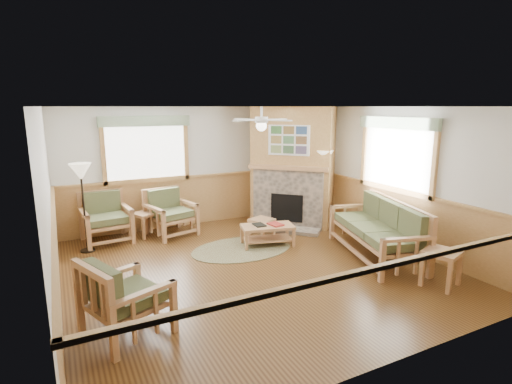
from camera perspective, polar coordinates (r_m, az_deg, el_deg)
name	(u,v)px	position (r m, az deg, el deg)	size (l,w,h in m)	color
floor	(254,268)	(6.96, -0.34, -10.75)	(6.00, 6.00, 0.01)	#513316
ceiling	(253,107)	(6.41, -0.37, 12.12)	(6.00, 6.00, 0.01)	white
wall_back	(195,166)	(9.30, -8.66, 3.63)	(6.00, 0.02, 2.70)	silver
wall_front	(389,246)	(4.19, 18.47, -7.35)	(6.00, 0.02, 2.70)	silver
wall_left	(49,212)	(5.90, -27.45, -2.51)	(0.02, 6.00, 2.70)	silver
wall_right	(389,176)	(8.32, 18.49, 2.14)	(0.02, 6.00, 2.70)	silver
wainscot	(254,237)	(6.77, -0.34, -6.41)	(6.00, 6.00, 1.10)	#B18148
fireplace	(293,166)	(9.31, 5.32, 3.73)	(2.20, 2.20, 2.70)	#B18148
window_back	(144,115)	(8.88, -15.69, 10.58)	(1.90, 0.16, 1.50)	white
window_right	(400,116)	(8.04, 19.88, 10.20)	(0.16, 1.90, 1.50)	white
ceiling_fan	(261,109)	(6.82, 0.79, 11.78)	(1.24, 1.24, 0.36)	white
sofa	(376,229)	(7.61, 16.71, -5.12)	(0.91, 2.23, 1.02)	#B17E52
armchair_back_left	(106,218)	(8.59, -20.64, -3.49)	(0.90, 0.90, 1.01)	#B17E52
armchair_back_right	(171,213)	(8.68, -12.04, -2.91)	(0.87, 0.87, 0.98)	#B17E52
armchair_left	(126,296)	(5.16, -18.06, -13.96)	(0.86, 0.86, 0.97)	#B17E52
coffee_table	(268,235)	(7.95, 1.66, -6.19)	(1.02, 0.51, 0.41)	#B17E52
end_table_chairs	(146,224)	(8.79, -15.41, -4.46)	(0.46, 0.44, 0.52)	#B17E52
end_table_sofa	(441,268)	(6.82, 24.89, -9.85)	(0.50, 0.48, 0.56)	#B17E52
footstool	(262,228)	(8.48, 0.81, -5.09)	(0.44, 0.44, 0.38)	#B17E52
braided_rug	(242,249)	(7.79, -2.03, -8.12)	(2.00, 2.00, 0.01)	brown
floor_lamp_left	(84,208)	(8.09, -23.37, -2.11)	(0.39, 0.39, 1.70)	black
floor_lamp_right	(323,190)	(8.96, 9.49, 0.30)	(0.41, 0.41, 1.78)	black
book_red	(275,224)	(7.91, 2.80, -4.52)	(0.22, 0.30, 0.03)	maroon
book_dark	(259,224)	(7.87, 0.46, -4.62)	(0.20, 0.27, 0.03)	black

